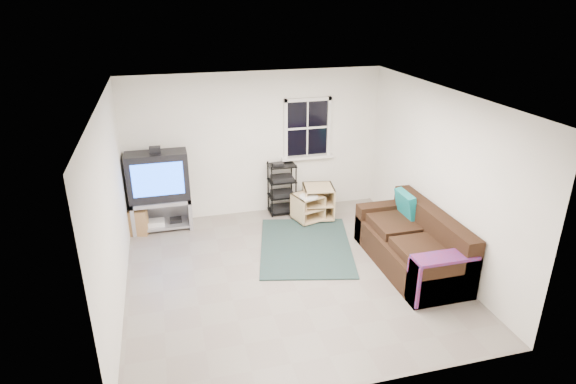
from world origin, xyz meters
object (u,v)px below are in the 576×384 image
object	(u,v)px
tv_unit	(159,184)
side_table_left	(318,201)
av_rack	(282,191)
sofa	(413,246)
side_table_right	(307,205)

from	to	relation	value
tv_unit	side_table_left	bearing A→B (deg)	-6.06
tv_unit	av_rack	distance (m)	2.21
av_rack	side_table_left	distance (m)	0.69
av_rack	sofa	bearing A→B (deg)	-58.68
tv_unit	side_table_right	world-z (taller)	tv_unit
side_table_left	sofa	distance (m)	2.15
av_rack	tv_unit	bearing A→B (deg)	-178.01
tv_unit	av_rack	xyz separation A→B (m)	(2.17, 0.08, -0.39)
side_table_right	sofa	size ratio (longest dim) A/B	0.27
side_table_left	sofa	bearing A→B (deg)	-66.81
av_rack	side_table_left	xyz separation A→B (m)	(0.58, -0.37, -0.09)
side_table_left	sofa	world-z (taller)	sofa
av_rack	side_table_left	world-z (taller)	av_rack
sofa	side_table_left	bearing A→B (deg)	113.19
tv_unit	av_rack	bearing A→B (deg)	1.99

